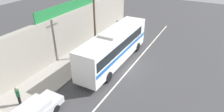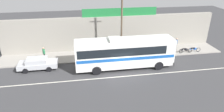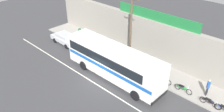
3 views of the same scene
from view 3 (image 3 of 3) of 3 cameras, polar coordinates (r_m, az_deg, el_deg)
name	(u,v)px [view 3 (image 3 of 3)]	position (r m, az deg, el deg)	size (l,w,h in m)	color
ground_plane	(101,80)	(23.67, -2.84, -6.08)	(70.00, 70.00, 0.00)	#3A3A3D
sidewalk_slab	(132,61)	(26.83, 5.18, -1.16)	(30.00, 3.60, 0.14)	gray
storefront_facade	(145,37)	(27.26, 8.27, 4.74)	(30.00, 0.70, 4.80)	gray
storefront_billboard	(156,16)	(25.49, 11.02, 9.86)	(10.38, 0.12, 1.10)	#1E7538
road_center_stripe	(95,83)	(23.24, -4.27, -6.91)	(30.00, 0.14, 0.01)	silver
intercity_bus	(113,60)	(22.94, 0.23, -1.11)	(11.43, 2.63, 3.78)	white
parked_car	(65,38)	(31.13, -11.70, 4.39)	(4.47, 1.91, 1.37)	#B7BABF
utility_pole	(131,32)	(23.35, 4.70, 6.01)	(1.60, 0.22, 8.36)	brown
motorcycle_orange	(210,102)	(21.94, 23.47, -10.58)	(1.93, 0.56, 0.94)	black
motorcycle_blue	(163,79)	(23.41, 12.76, -5.67)	(1.85, 0.56, 0.94)	black
motorcycle_red	(183,88)	(22.68, 17.49, -7.77)	(1.82, 0.56, 0.94)	black
pedestrian_far_left	(208,86)	(22.74, 23.10, -6.98)	(0.30, 0.48, 1.75)	black
pedestrian_near_shop	(80,32)	(31.74, -8.16, 6.09)	(0.30, 0.48, 1.74)	black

